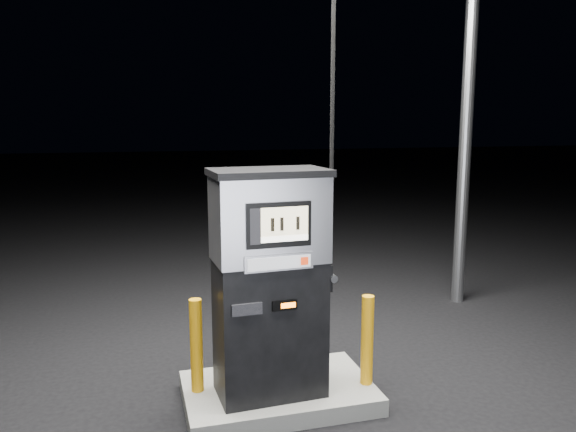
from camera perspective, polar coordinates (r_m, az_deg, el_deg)
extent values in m
plane|color=black|center=(5.10, -0.98, -18.27)|extent=(80.00, 80.00, 0.00)
cube|color=slate|center=(5.07, -0.98, -17.52)|extent=(1.60, 1.00, 0.15)
cylinder|color=gray|center=(7.58, 17.63, 8.18)|extent=(0.16, 0.16, 4.50)
cube|color=black|center=(4.69, -1.88, -11.23)|extent=(0.89, 0.54, 1.13)
cube|color=#B9B9C1|center=(4.45, -1.94, -0.26)|extent=(0.90, 0.56, 0.68)
cube|color=black|center=(4.40, -1.97, 4.46)|extent=(0.94, 0.60, 0.05)
cube|color=black|center=(4.20, -0.93, -0.91)|extent=(0.51, 0.05, 0.34)
cube|color=beige|center=(4.20, -0.34, -0.55)|extent=(0.37, 0.02, 0.22)
cube|color=white|center=(4.22, -0.33, -2.31)|extent=(0.37, 0.02, 0.05)
cube|color=#B9B9C1|center=(4.27, -0.92, -4.74)|extent=(0.54, 0.05, 0.13)
cube|color=#A4A6AC|center=(4.25, -0.86, -4.79)|extent=(0.50, 0.03, 0.10)
cube|color=red|center=(4.31, 1.69, -4.59)|extent=(0.06, 0.01, 0.06)
cube|color=black|center=(4.38, -0.34, -9.06)|extent=(0.20, 0.03, 0.08)
cube|color=orange|center=(4.38, 0.04, -9.06)|extent=(0.12, 0.01, 0.04)
cube|color=black|center=(4.30, -4.18, -9.44)|extent=(0.24, 0.03, 0.09)
cube|color=black|center=(4.72, 3.68, -6.19)|extent=(0.10, 0.17, 0.23)
cylinder|color=gray|center=(4.74, 4.29, -6.12)|extent=(0.07, 0.20, 0.06)
cylinder|color=black|center=(4.52, 4.55, 12.51)|extent=(0.03, 0.03, 2.81)
cylinder|color=orange|center=(4.84, -9.29, -12.85)|extent=(0.13, 0.13, 0.80)
cylinder|color=orange|center=(4.95, 8.05, -12.38)|extent=(0.14, 0.14, 0.78)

